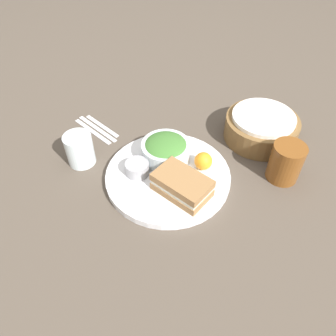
# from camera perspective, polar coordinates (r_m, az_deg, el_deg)

# --- Properties ---
(ground_plane) EXTENTS (4.00, 4.00, 0.00)m
(ground_plane) POSITION_cam_1_polar(r_m,az_deg,el_deg) (0.86, 0.00, -1.82)
(ground_plane) COLOR #4C4238
(plate) EXTENTS (0.32, 0.32, 0.02)m
(plate) POSITION_cam_1_polar(r_m,az_deg,el_deg) (0.85, 0.00, -1.39)
(plate) COLOR silver
(plate) RESTS_ON ground_plane
(sandwich) EXTENTS (0.16, 0.13, 0.05)m
(sandwich) POSITION_cam_1_polar(r_m,az_deg,el_deg) (0.78, 2.51, -2.96)
(sandwich) COLOR olive
(sandwich) RESTS_ON plate
(salad_bowl) EXTENTS (0.13, 0.13, 0.06)m
(salad_bowl) POSITION_cam_1_polar(r_m,az_deg,el_deg) (0.87, -0.40, 3.33)
(salad_bowl) COLOR silver
(salad_bowl) RESTS_ON plate
(dressing_cup) EXTENTS (0.06, 0.06, 0.03)m
(dressing_cup) POSITION_cam_1_polar(r_m,az_deg,el_deg) (0.84, -5.37, -0.05)
(dressing_cup) COLOR #99999E
(dressing_cup) RESTS_ON plate
(orange_wedge) EXTENTS (0.05, 0.05, 0.05)m
(orange_wedge) POSITION_cam_1_polar(r_m,az_deg,el_deg) (0.85, 6.16, 1.21)
(orange_wedge) COLOR orange
(orange_wedge) RESTS_ON plate
(drink_glass) EXTENTS (0.08, 0.08, 0.10)m
(drink_glass) POSITION_cam_1_polar(r_m,az_deg,el_deg) (0.88, 19.82, 0.96)
(drink_glass) COLOR brown
(drink_glass) RESTS_ON ground_plane
(bread_basket) EXTENTS (0.21, 0.21, 0.08)m
(bread_basket) POSITION_cam_1_polar(r_m,az_deg,el_deg) (0.99, 15.94, 6.85)
(bread_basket) COLOR brown
(bread_basket) RESTS_ON ground_plane
(fork) EXTENTS (0.16, 0.06, 0.01)m
(fork) POSITION_cam_1_polar(r_m,az_deg,el_deg) (1.02, -13.00, 6.27)
(fork) COLOR silver
(fork) RESTS_ON ground_plane
(knife) EXTENTS (0.17, 0.06, 0.01)m
(knife) POSITION_cam_1_polar(r_m,az_deg,el_deg) (1.03, -12.21, 6.75)
(knife) COLOR silver
(knife) RESTS_ON ground_plane
(spoon) EXTENTS (0.14, 0.06, 0.01)m
(spoon) POSITION_cam_1_polar(r_m,az_deg,el_deg) (1.03, -11.43, 7.22)
(spoon) COLOR silver
(spoon) RESTS_ON ground_plane
(water_glass) EXTENTS (0.07, 0.07, 0.09)m
(water_glass) POSITION_cam_1_polar(r_m,az_deg,el_deg) (0.90, -15.12, 3.15)
(water_glass) COLOR silver
(water_glass) RESTS_ON ground_plane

